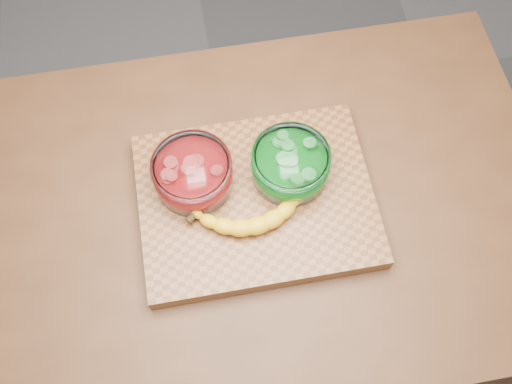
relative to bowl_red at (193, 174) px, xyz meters
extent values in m
plane|color=#505054|center=(0.11, -0.05, -0.97)|extent=(3.50, 3.50, 0.00)
cube|color=#4A2A16|center=(0.11, -0.05, -0.52)|extent=(1.20, 0.80, 0.90)
cube|color=brown|center=(0.11, -0.05, -0.05)|extent=(0.45, 0.35, 0.04)
cylinder|color=white|center=(0.00, 0.00, 0.00)|extent=(0.15, 0.15, 0.07)
cylinder|color=red|center=(0.00, 0.00, -0.01)|extent=(0.13, 0.13, 0.04)
cylinder|color=#FF5150|center=(0.00, 0.00, 0.02)|extent=(0.12, 0.12, 0.02)
cylinder|color=white|center=(0.19, -0.01, 0.00)|extent=(0.15, 0.15, 0.07)
cylinder|color=#11911E|center=(0.19, -0.01, -0.01)|extent=(0.13, 0.13, 0.04)
cylinder|color=#69E069|center=(0.19, -0.01, 0.02)|extent=(0.12, 0.12, 0.02)
camera|label=1|loc=(0.03, -0.50, 0.96)|focal=40.00mm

